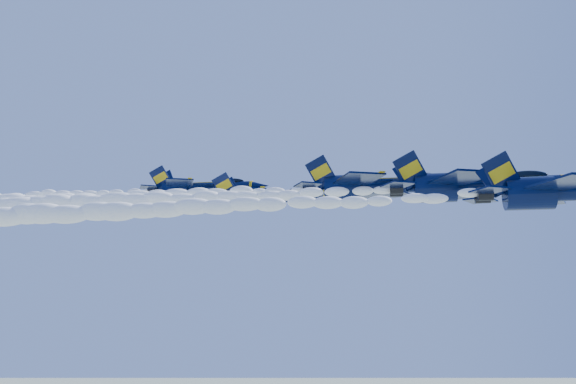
% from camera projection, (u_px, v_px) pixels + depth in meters
% --- Properties ---
extents(jet_lead, '(18.50, 15.18, 6.88)m').
position_uv_depth(jet_lead, '(575.00, 191.00, 47.44)').
color(jet_lead, black).
extents(smoke_trail_jet_lead, '(55.48, 2.51, 2.26)m').
position_uv_depth(smoke_trail_jet_lead, '(175.00, 208.00, 53.46)').
color(smoke_trail_jet_lead, white).
extents(jet_second, '(20.08, 16.47, 7.46)m').
position_uv_depth(jet_second, '(475.00, 185.00, 58.20)').
color(jet_second, black).
extents(smoke_trail_jet_second, '(55.48, 2.72, 2.45)m').
position_uv_depth(smoke_trail_jet_second, '(146.00, 201.00, 64.33)').
color(smoke_trail_jet_second, white).
extents(jet_third, '(19.80, 16.24, 7.36)m').
position_uv_depth(jet_third, '(377.00, 186.00, 65.49)').
color(jet_third, black).
extents(smoke_trail_jet_third, '(55.48, 2.68, 2.41)m').
position_uv_depth(smoke_trail_jet_third, '(91.00, 199.00, 71.61)').
color(smoke_trail_jet_third, white).
extents(jet_fourth, '(19.05, 15.63, 7.08)m').
position_uv_depth(jet_fourth, '(268.00, 197.00, 79.27)').
color(jet_fourth, black).
extents(smoke_trail_jet_fourth, '(55.48, 2.58, 2.32)m').
position_uv_depth(smoke_trail_jet_fourth, '(38.00, 207.00, 85.33)').
color(smoke_trail_jet_fourth, white).
extents(jet_fifth, '(19.27, 15.81, 7.16)m').
position_uv_depth(jet_fifth, '(201.00, 188.00, 87.88)').
color(jet_fifth, black).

